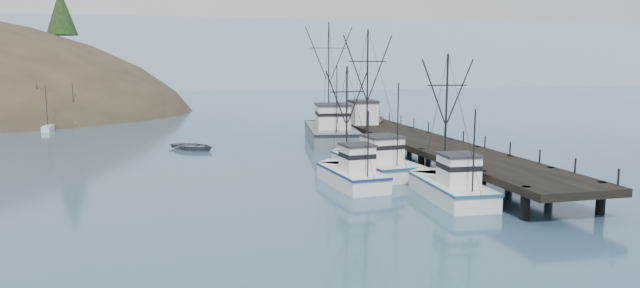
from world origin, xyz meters
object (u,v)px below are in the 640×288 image
(trawler_near, at_px, (449,187))
(pickup_truck, at_px, (365,116))
(trawler_far, at_px, (372,162))
(pier, at_px, (426,143))
(trawler_mid, at_px, (350,174))
(pier_shed, at_px, (363,112))
(work_vessel, at_px, (330,131))
(motorboat, at_px, (193,150))

(trawler_near, xyz_separation_m, pickup_truck, (3.94, 30.61, 1.88))
(trawler_near, distance_m, trawler_far, 10.49)
(pier, xyz_separation_m, trawler_mid, (-9.83, -8.36, -0.87))
(trawler_mid, distance_m, pickup_truck, 26.63)
(pier, relative_size, pier_shed, 13.75)
(pier_shed, bearing_deg, pier, -84.02)
(trawler_far, distance_m, pickup_truck, 21.25)
(pier, bearing_deg, work_vessel, 110.26)
(work_vessel, xyz_separation_m, pickup_truck, (4.81, 1.95, 1.47))
(trawler_near, bearing_deg, motorboat, 122.07)
(trawler_mid, height_order, pier_shed, trawler_mid)
(pickup_truck, bearing_deg, pier, 168.45)
(trawler_far, relative_size, work_vessel, 0.71)
(work_vessel, xyz_separation_m, motorboat, (-15.63, -2.32, -1.23))
(pickup_truck, bearing_deg, trawler_mid, 146.08)
(pier, distance_m, trawler_near, 14.80)
(trawler_far, distance_m, pier_shed, 18.94)
(trawler_mid, bearing_deg, pickup_truck, 69.62)
(trawler_mid, relative_size, pier_shed, 2.89)
(trawler_mid, xyz_separation_m, pier_shed, (8.33, 22.67, 2.60))
(trawler_far, relative_size, motorboat, 2.38)
(trawler_far, xyz_separation_m, pickup_truck, (5.94, 20.32, 1.88))
(trawler_near, height_order, pickup_truck, trawler_near)
(pier, bearing_deg, pickup_truck, 91.99)
(trawler_mid, bearing_deg, motorboat, 118.48)
(pickup_truck, bearing_deg, pier_shed, 143.94)
(trawler_far, xyz_separation_m, work_vessel, (1.12, 18.37, 0.41))
(pier, relative_size, trawler_far, 3.59)
(pier_shed, relative_size, pickup_truck, 0.64)
(pier, height_order, trawler_near, trawler_near)
(trawler_far, bearing_deg, pier, 30.09)
(pier_shed, bearing_deg, work_vessel, 175.78)
(trawler_far, relative_size, pier_shed, 3.83)
(trawler_near, xyz_separation_m, trawler_far, (-1.99, 10.30, 0.00))
(motorboat, bearing_deg, trawler_far, -95.02)
(pickup_truck, relative_size, motorboat, 0.97)
(trawler_near, xyz_separation_m, pier_shed, (3.02, 28.38, 2.60))
(pier, height_order, trawler_mid, trawler_mid)
(trawler_far, distance_m, motorboat, 21.65)
(trawler_mid, xyz_separation_m, trawler_far, (3.31, 4.59, 0.00))
(pier, height_order, work_vessel, work_vessel)
(work_vessel, bearing_deg, trawler_far, -93.50)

